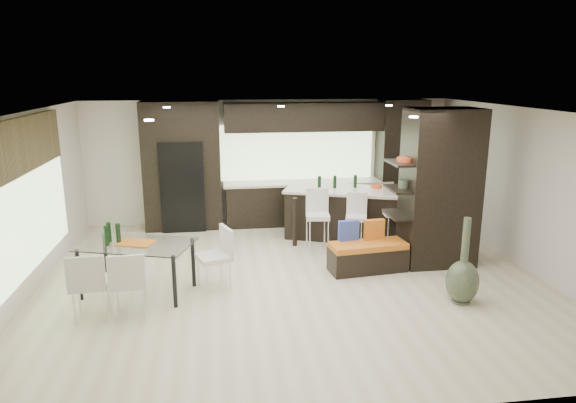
{
  "coord_description": "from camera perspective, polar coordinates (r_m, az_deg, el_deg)",
  "views": [
    {
      "loc": [
        -1.16,
        -7.72,
        3.26
      ],
      "look_at": [
        0.0,
        0.6,
        1.15
      ],
      "focal_mm": 32.0,
      "sensor_mm": 36.0,
      "label": 1
    }
  ],
  "objects": [
    {
      "name": "ground",
      "position": [
        8.46,
        0.57,
        -8.57
      ],
      "size": [
        8.0,
        8.0,
        0.0
      ],
      "primitive_type": "plane",
      "color": "beige",
      "rests_on": "ground"
    },
    {
      "name": "back_wall",
      "position": [
        11.44,
        -2.01,
        4.48
      ],
      "size": [
        8.0,
        0.02,
        2.7
      ],
      "primitive_type": "cube",
      "color": "beige",
      "rests_on": "ground"
    },
    {
      "name": "left_wall",
      "position": [
        8.45,
        -27.34,
        -0.58
      ],
      "size": [
        0.02,
        7.0,
        2.7
      ],
      "primitive_type": "cube",
      "color": "beige",
      "rests_on": "ground"
    },
    {
      "name": "right_wall",
      "position": [
        9.48,
        25.26,
        1.11
      ],
      "size": [
        0.02,
        7.0,
        2.7
      ],
      "primitive_type": "cube",
      "color": "beige",
      "rests_on": "ground"
    },
    {
      "name": "ceiling",
      "position": [
        7.83,
        0.61,
        10.0
      ],
      "size": [
        8.0,
        7.0,
        0.02
      ],
      "primitive_type": "cube",
      "color": "white",
      "rests_on": "ground"
    },
    {
      "name": "window_left",
      "position": [
        8.62,
        -26.67,
        -0.24
      ],
      "size": [
        0.04,
        3.2,
        1.9
      ],
      "primitive_type": "cube",
      "color": "#B2D199",
      "rests_on": "left_wall"
    },
    {
      "name": "window_back",
      "position": [
        11.45,
        1.01,
        5.5
      ],
      "size": [
        3.4,
        0.04,
        1.2
      ],
      "primitive_type": "cube",
      "color": "#B2D199",
      "rests_on": "back_wall"
    },
    {
      "name": "stone_accent",
      "position": [
        8.45,
        -27.15,
        5.69
      ],
      "size": [
        0.08,
        3.0,
        0.8
      ],
      "primitive_type": "cube",
      "color": "brown",
      "rests_on": "left_wall"
    },
    {
      "name": "ceiling_spots",
      "position": [
        8.08,
        0.35,
        9.98
      ],
      "size": [
        4.0,
        3.0,
        0.02
      ],
      "primitive_type": "cube",
      "color": "white",
      "rests_on": "ceiling"
    },
    {
      "name": "back_cabinetry",
      "position": [
        11.18,
        0.72,
        4.26
      ],
      "size": [
        6.8,
        0.68,
        2.7
      ],
      "primitive_type": "cube",
      "color": "black",
      "rests_on": "ground"
    },
    {
      "name": "refrigerator",
      "position": [
        11.11,
        -11.58,
        1.81
      ],
      "size": [
        0.9,
        0.68,
        1.9
      ],
      "primitive_type": "cube",
      "color": "black",
      "rests_on": "ground"
    },
    {
      "name": "partition_column",
      "position": [
        9.15,
        16.53,
        1.46
      ],
      "size": [
        1.2,
        0.8,
        2.7
      ],
      "primitive_type": "cube",
      "color": "black",
      "rests_on": "ground"
    },
    {
      "name": "kitchen_island",
      "position": [
        10.47,
        6.4,
        -1.27
      ],
      "size": [
        2.62,
        1.83,
        1.0
      ],
      "primitive_type": "cube",
      "rotation": [
        0.0,
        0.0,
        -0.36
      ],
      "color": "black",
      "rests_on": "ground"
    },
    {
      "name": "stool_left",
      "position": [
        9.54,
        3.3,
        -2.89
      ],
      "size": [
        0.47,
        0.47,
        0.96
      ],
      "primitive_type": "cube",
      "rotation": [
        0.0,
        0.0,
        -0.12
      ],
      "color": "silver",
      "rests_on": "ground"
    },
    {
      "name": "stool_mid",
      "position": [
        9.73,
        7.56,
        -2.9
      ],
      "size": [
        0.48,
        0.48,
        0.87
      ],
      "primitive_type": "cube",
      "rotation": [
        0.0,
        0.0,
        -0.29
      ],
      "color": "silver",
      "rests_on": "ground"
    },
    {
      "name": "stool_right",
      "position": [
        9.92,
        11.73,
        -2.44
      ],
      "size": [
        0.47,
        0.47,
        0.97
      ],
      "primitive_type": "cube",
      "rotation": [
        0.0,
        0.0,
        -0.1
      ],
      "color": "silver",
      "rests_on": "ground"
    },
    {
      "name": "bench",
      "position": [
        8.8,
        8.86,
        -6.08
      ],
      "size": [
        1.34,
        0.64,
        0.5
      ],
      "primitive_type": "cube",
      "rotation": [
        0.0,
        0.0,
        0.11
      ],
      "color": "black",
      "rests_on": "ground"
    },
    {
      "name": "floor_vase",
      "position": [
        7.82,
        18.98,
        -6.26
      ],
      "size": [
        0.49,
        0.49,
        1.29
      ],
      "primitive_type": null,
      "rotation": [
        0.0,
        0.0,
        -0.05
      ],
      "color": "#3E4B35",
      "rests_on": "ground"
    },
    {
      "name": "dining_table",
      "position": [
        8.13,
        -16.34,
        -7.13
      ],
      "size": [
        1.84,
        1.38,
        0.79
      ],
      "primitive_type": "cube",
      "rotation": [
        0.0,
        0.0,
        -0.31
      ],
      "color": "white",
      "rests_on": "ground"
    },
    {
      "name": "chair_near",
      "position": [
        7.4,
        -17.21,
        -8.94
      ],
      "size": [
        0.52,
        0.52,
        0.89
      ],
      "primitive_type": "cube",
      "rotation": [
        0.0,
        0.0,
        0.08
      ],
      "color": "silver",
      "rests_on": "ground"
    },
    {
      "name": "chair_far",
      "position": [
        7.5,
        -21.12,
        -8.93
      ],
      "size": [
        0.52,
        0.52,
        0.89
      ],
      "primitive_type": "cube",
      "rotation": [
        0.0,
        0.0,
        0.07
      ],
      "color": "silver",
      "rests_on": "ground"
    },
    {
      "name": "chair_end",
      "position": [
        8.02,
        -8.24,
        -6.6
      ],
      "size": [
        0.62,
        0.62,
        0.89
      ],
      "primitive_type": "cube",
      "rotation": [
        0.0,
        0.0,
        1.92
      ],
      "color": "silver",
      "rests_on": "ground"
    }
  ]
}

